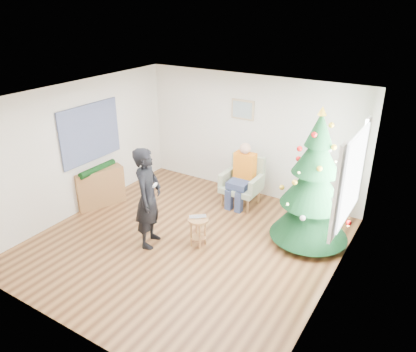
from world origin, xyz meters
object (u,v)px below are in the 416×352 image
Objects in this scene: standing_man at (148,198)px; stool at (198,232)px; christmas_tree at (314,185)px; console at (100,187)px; armchair at (242,187)px.

stool is at bearing -81.31° from standing_man.
console is (-4.16, -0.95, -0.71)m from christmas_tree.
standing_man is (-2.35, -1.53, -0.21)m from christmas_tree.
armchair is 2.97m from console.
stool is 2.58m from console.
standing_man is 1.97m from console.
armchair is at bearing 158.05° from christmas_tree.
christmas_tree is at bearing 35.68° from stool.
standing_man reaches higher than armchair.
christmas_tree reaches higher than console.
standing_man reaches higher than stool.
console is at bearing -147.29° from armchair.
stool is at bearing 17.84° from console.
christmas_tree is 1.95m from armchair.
armchair is 0.57× the size of standing_man.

